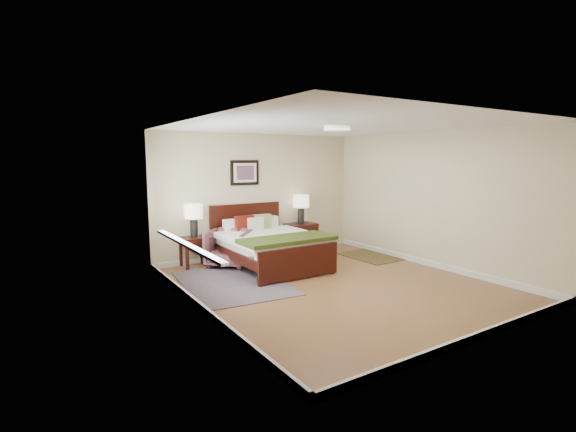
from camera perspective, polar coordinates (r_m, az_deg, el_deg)
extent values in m
plane|color=brown|center=(6.81, 6.41, -9.27)|extent=(5.00, 5.00, 0.00)
cube|color=beige|center=(8.63, -3.94, 2.85)|extent=(4.50, 0.04, 2.50)
cube|color=beige|center=(4.89, 25.35, -1.71)|extent=(4.50, 0.04, 2.50)
cube|color=beige|center=(5.43, -12.20, -0.24)|extent=(0.04, 5.00, 2.50)
cube|color=beige|center=(8.15, 18.98, 2.15)|extent=(0.04, 5.00, 2.50)
cube|color=white|center=(6.53, 6.75, 12.21)|extent=(4.50, 5.00, 0.02)
cube|color=silver|center=(6.08, -14.37, 1.96)|extent=(0.02, 2.72, 1.32)
cube|color=silver|center=(6.08, -14.23, 1.97)|extent=(0.01, 2.60, 1.20)
cube|color=silver|center=(6.19, -13.73, -3.82)|extent=(0.10, 2.72, 0.04)
cube|color=silver|center=(3.90, -2.90, -5.61)|extent=(0.01, 1.00, 2.18)
cube|color=brown|center=(3.91, -2.77, -6.17)|extent=(0.01, 0.90, 2.10)
cylinder|color=#999999|center=(4.26, -5.02, -5.71)|extent=(0.04, 0.04, 0.04)
cylinder|color=white|center=(6.52, 6.75, 11.86)|extent=(0.40, 0.40, 0.07)
cylinder|color=beige|center=(6.53, 6.75, 12.16)|extent=(0.44, 0.44, 0.01)
cube|color=black|center=(8.52, -5.79, -1.91)|extent=(1.54, 0.06, 1.08)
cube|color=black|center=(6.93, 1.55, -6.43)|extent=(1.54, 0.06, 0.54)
cube|color=black|center=(7.40, -7.44, -5.41)|extent=(0.06, 1.93, 0.17)
cube|color=black|center=(8.11, 1.99, -4.18)|extent=(0.06, 1.93, 0.17)
cube|color=silver|center=(7.70, -2.51, -3.87)|extent=(1.44, 1.91, 0.21)
cube|color=silver|center=(7.59, -2.14, -2.93)|extent=(1.62, 1.68, 0.10)
cube|color=#354012|center=(7.15, -0.06, -3.20)|extent=(1.66, 0.70, 0.07)
cube|color=silver|center=(8.14, -7.16, -1.29)|extent=(0.48, 0.18, 0.25)
cube|color=silver|center=(8.44, -3.02, -0.91)|extent=(0.48, 0.18, 0.25)
cube|color=#4E1008|center=(8.08, -6.00, -1.06)|extent=(0.38, 0.17, 0.31)
cube|color=olive|center=(8.26, -3.60, -0.84)|extent=(0.37, 0.16, 0.31)
cube|color=beige|center=(8.10, -4.52, -1.16)|extent=(0.33, 0.13, 0.27)
cube|color=black|center=(8.42, -5.94, 5.91)|extent=(0.62, 0.03, 0.50)
cube|color=silver|center=(8.40, -5.88, 5.91)|extent=(0.50, 0.01, 0.38)
cube|color=#A52D23|center=(8.39, -5.85, 5.91)|extent=(0.38, 0.01, 0.28)
cube|color=black|center=(7.91, -12.70, -3.02)|extent=(0.47, 0.42, 0.05)
cube|color=black|center=(7.73, -13.61, -5.40)|extent=(0.05, 0.05, 0.51)
cube|color=black|center=(7.87, -10.78, -5.08)|extent=(0.05, 0.05, 0.51)
cube|color=black|center=(8.07, -14.45, -4.87)|extent=(0.05, 0.05, 0.51)
cube|color=black|center=(8.20, -11.72, -4.58)|extent=(0.05, 0.05, 0.51)
cube|color=black|center=(7.74, -12.18, -3.99)|extent=(0.41, 0.03, 0.14)
cube|color=black|center=(8.97, 1.79, -1.19)|extent=(0.62, 0.46, 0.05)
cube|color=black|center=(8.71, 1.01, -3.50)|extent=(0.05, 0.05, 0.57)
cube|color=black|center=(9.02, 3.98, -3.12)|extent=(0.05, 0.05, 0.57)
cube|color=black|center=(9.04, -0.41, -3.08)|extent=(0.05, 0.05, 0.57)
cube|color=black|center=(9.34, 2.50, -2.73)|extent=(0.05, 0.05, 0.57)
cube|color=black|center=(8.81, 2.58, -2.02)|extent=(0.56, 0.03, 0.14)
cube|color=black|center=(9.05, 1.78, -4.00)|extent=(0.56, 0.40, 0.03)
cube|color=black|center=(9.05, 1.78, -3.82)|extent=(0.23, 0.29, 0.03)
cube|color=black|center=(9.04, 1.78, -3.60)|extent=(0.23, 0.29, 0.03)
cube|color=black|center=(9.03, 1.78, -3.38)|extent=(0.23, 0.29, 0.03)
cube|color=black|center=(9.03, 1.78, -3.16)|extent=(0.23, 0.29, 0.03)
cube|color=black|center=(9.02, 1.78, -2.95)|extent=(0.23, 0.29, 0.03)
cube|color=black|center=(9.01, 1.78, -2.73)|extent=(0.23, 0.29, 0.03)
cylinder|color=black|center=(7.87, -12.74, -1.66)|extent=(0.14, 0.14, 0.32)
cylinder|color=black|center=(7.85, -12.78, -0.37)|extent=(0.02, 0.02, 0.06)
cylinder|color=beige|center=(7.83, -12.81, 0.65)|extent=(0.34, 0.34, 0.26)
cylinder|color=black|center=(8.94, 1.80, 0.01)|extent=(0.14, 0.14, 0.32)
cylinder|color=black|center=(8.92, 1.80, 1.16)|extent=(0.02, 0.02, 0.06)
cylinder|color=beige|center=(8.91, 1.80, 2.05)|extent=(0.34, 0.34, 0.26)
imported|color=brown|center=(7.87, -8.11, -4.34)|extent=(1.06, 1.06, 0.69)
cube|color=#0C0F40|center=(6.89, -7.57, -9.02)|extent=(1.72, 2.28, 0.01)
cube|color=black|center=(8.76, 11.09, -5.45)|extent=(0.82, 1.21, 0.01)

